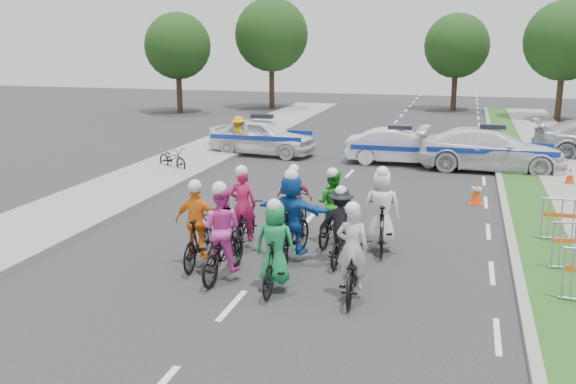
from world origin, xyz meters
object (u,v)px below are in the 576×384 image
(tree_1, at_px, (565,41))
(tree_4, at_px, (457,46))
(rider_7, at_px, (381,218))
(rider_6, at_px, (244,220))
(rider_3, at_px, (198,233))
(rider_2, at_px, (222,242))
(police_car_0, at_px, (262,137))
(cone_0, at_px, (476,193))
(marshal_hiviz, at_px, (239,136))
(rider_1, at_px, (276,255))
(parked_bike, at_px, (173,159))
(rider_5, at_px, (292,222))
(police_car_1, at_px, (399,147))
(rider_9, at_px, (295,207))
(cone_1, at_px, (570,177))
(tree_3, at_px, (272,35))
(rider_8, at_px, (332,215))
(rider_4, at_px, (341,232))
(police_car_2, at_px, (491,150))
(tree_0, at_px, (178,46))

(tree_1, xyz_separation_m, tree_4, (-6.00, 4.00, -0.35))
(rider_7, bearing_deg, rider_6, 1.68)
(rider_3, xyz_separation_m, tree_4, (4.41, 32.20, 3.46))
(rider_2, relative_size, tree_1, 0.29)
(police_car_0, relative_size, cone_0, 6.33)
(marshal_hiviz, bearing_deg, rider_6, 134.95)
(rider_1, xyz_separation_m, rider_7, (1.63, 2.90, 0.05))
(tree_4, bearing_deg, rider_3, -97.80)
(police_car_0, distance_m, parked_bike, 4.46)
(rider_5, bearing_deg, rider_2, 59.48)
(police_car_1, relative_size, cone_0, 5.75)
(rider_9, distance_m, cone_1, 10.31)
(tree_3, xyz_separation_m, tree_4, (12.00, 2.00, -0.70))
(cone_1, bearing_deg, rider_6, -133.50)
(rider_1, height_order, marshal_hiviz, rider_1)
(rider_3, bearing_deg, parked_bike, -64.83)
(rider_8, xyz_separation_m, parked_bike, (-7.39, 6.86, -0.27))
(marshal_hiviz, bearing_deg, tree_1, -107.43)
(tree_3, bearing_deg, parked_bike, -82.94)
(rider_2, height_order, rider_4, rider_2)
(rider_5, height_order, cone_1, rider_5)
(cone_1, bearing_deg, tree_1, 84.48)
(police_car_0, bearing_deg, rider_6, -156.15)
(cone_1, xyz_separation_m, parked_bike, (-13.64, -0.84, 0.07))
(police_car_1, distance_m, cone_0, 6.27)
(police_car_2, height_order, tree_3, tree_3)
(rider_1, relative_size, rider_6, 0.93)
(rider_3, bearing_deg, tree_3, -79.23)
(rider_7, relative_size, rider_8, 1.06)
(police_car_0, distance_m, marshal_hiviz, 0.96)
(police_car_1, bearing_deg, rider_5, 172.29)
(rider_2, relative_size, tree_0, 0.32)
(rider_2, bearing_deg, rider_4, -142.16)
(police_car_2, distance_m, tree_0, 23.72)
(rider_4, bearing_deg, rider_5, 8.61)
(rider_3, height_order, rider_7, rider_7)
(rider_5, distance_m, rider_8, 1.53)
(rider_4, bearing_deg, rider_9, -46.77)
(tree_0, bearing_deg, rider_6, -62.13)
(rider_8, bearing_deg, rider_2, 66.58)
(parked_bike, bearing_deg, rider_2, -120.33)
(rider_6, distance_m, parked_bike, 9.50)
(marshal_hiviz, bearing_deg, police_car_1, -155.71)
(rider_5, distance_m, police_car_2, 12.11)
(police_car_1, bearing_deg, rider_8, 174.91)
(rider_5, distance_m, cone_1, 11.40)
(rider_3, relative_size, cone_1, 2.71)
(marshal_hiviz, relative_size, cone_1, 2.29)
(rider_4, relative_size, rider_7, 0.87)
(rider_1, bearing_deg, rider_3, -24.40)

